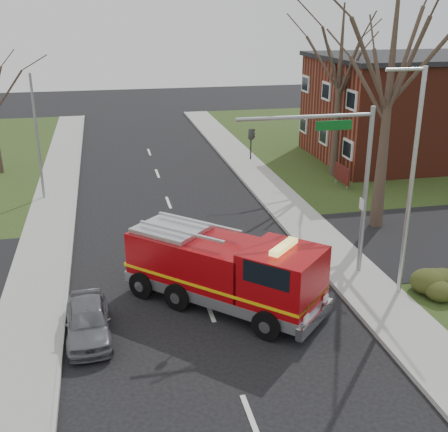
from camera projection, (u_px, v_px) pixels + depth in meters
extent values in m
plane|color=black|center=(209.00, 308.00, 20.24)|extent=(120.00, 120.00, 0.00)
cube|color=#9E9E99|center=(368.00, 289.00, 21.45)|extent=(2.40, 80.00, 0.15)
cube|color=#9E9E99|center=(29.00, 326.00, 18.98)|extent=(2.40, 80.00, 0.15)
cube|color=maroon|center=(426.00, 110.00, 39.31)|extent=(15.00, 10.00, 7.00)
cube|color=black|center=(433.00, 57.00, 38.06)|extent=(15.40, 10.40, 0.30)
cube|color=silver|center=(324.00, 136.00, 38.32)|extent=(0.12, 1.40, 1.20)
cube|color=#4E1412|center=(342.00, 174.00, 33.48)|extent=(0.12, 2.00, 1.00)
cylinder|color=gray|center=(347.00, 185.00, 32.90)|extent=(0.08, 0.08, 0.90)
cylinder|color=gray|center=(336.00, 177.00, 34.37)|extent=(0.08, 0.08, 0.90)
cone|color=#33271E|center=(388.00, 106.00, 25.55)|extent=(0.64, 0.64, 12.00)
cone|color=#33271E|center=(338.00, 94.00, 34.36)|extent=(0.56, 0.56, 10.50)
cylinder|color=gray|center=(365.00, 194.00, 21.73)|extent=(0.18, 0.18, 6.80)
cylinder|color=gray|center=(306.00, 117.00, 20.14)|extent=(5.20, 0.14, 0.14)
cube|color=#0C591E|center=(334.00, 125.00, 20.48)|extent=(1.40, 0.06, 0.35)
imported|color=black|center=(252.00, 129.00, 19.86)|extent=(0.22, 0.18, 1.10)
cylinder|color=#B7BABF|center=(411.00, 188.00, 19.76)|extent=(0.16, 0.16, 8.40)
cylinder|color=#B7BABF|center=(406.00, 69.00, 18.20)|extent=(1.40, 0.12, 0.12)
cylinder|color=gray|center=(37.00, 139.00, 30.50)|extent=(0.14, 0.14, 7.00)
cube|color=#98070B|center=(197.00, 261.00, 20.63)|extent=(5.11, 5.08, 1.94)
cube|color=#98070B|center=(282.00, 281.00, 18.82)|extent=(3.40, 3.40, 2.22)
cube|color=#B7BABF|center=(222.00, 288.00, 20.35)|extent=(6.83, 6.79, 0.42)
cube|color=#E5B20C|center=(222.00, 275.00, 20.17)|extent=(6.84, 6.79, 0.11)
cube|color=black|center=(311.00, 269.00, 18.07)|extent=(1.54, 1.56, 0.79)
cube|color=#E5D866|center=(284.00, 247.00, 18.39)|extent=(1.27, 1.28, 0.17)
cylinder|color=black|center=(267.00, 325.00, 18.19)|extent=(0.95, 0.94, 1.02)
cylinder|color=black|center=(299.00, 295.00, 20.10)|extent=(0.95, 0.94, 1.02)
cylinder|color=black|center=(142.00, 285.00, 20.84)|extent=(0.95, 0.94, 1.02)
cylinder|color=black|center=(181.00, 262.00, 22.74)|extent=(0.95, 0.94, 1.02)
imported|color=slate|center=(88.00, 320.00, 18.28)|extent=(1.59, 3.63, 1.22)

